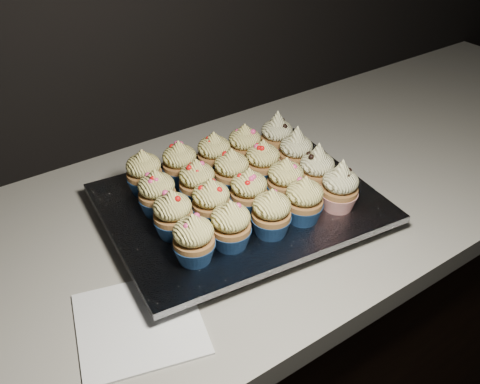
# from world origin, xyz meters

# --- Properties ---
(worktop) EXTENTS (2.44, 0.64, 0.04)m
(worktop) POSITION_xyz_m (0.00, 1.70, 0.88)
(worktop) COLOR beige
(worktop) RESTS_ON cabinet
(napkin) EXTENTS (0.21, 0.21, 0.00)m
(napkin) POSITION_xyz_m (-0.14, 1.54, 0.90)
(napkin) COLOR white
(napkin) RESTS_ON worktop
(baking_tray) EXTENTS (0.45, 0.36, 0.02)m
(baking_tray) POSITION_xyz_m (0.12, 1.67, 0.91)
(baking_tray) COLOR black
(baking_tray) RESTS_ON worktop
(foil_lining) EXTENTS (0.49, 0.40, 0.01)m
(foil_lining) POSITION_xyz_m (0.12, 1.67, 0.93)
(foil_lining) COLOR silver
(foil_lining) RESTS_ON baking_tray
(cupcake_0) EXTENTS (0.06, 0.06, 0.08)m
(cupcake_0) POSITION_xyz_m (-0.03, 1.58, 0.97)
(cupcake_0) COLOR navy
(cupcake_0) RESTS_ON foil_lining
(cupcake_1) EXTENTS (0.06, 0.06, 0.08)m
(cupcake_1) POSITION_xyz_m (0.04, 1.58, 0.97)
(cupcake_1) COLOR navy
(cupcake_1) RESTS_ON foil_lining
(cupcake_2) EXTENTS (0.06, 0.06, 0.08)m
(cupcake_2) POSITION_xyz_m (0.10, 1.56, 0.97)
(cupcake_2) COLOR navy
(cupcake_2) RESTS_ON foil_lining
(cupcake_3) EXTENTS (0.06, 0.06, 0.08)m
(cupcake_3) POSITION_xyz_m (0.17, 1.56, 0.97)
(cupcake_3) COLOR navy
(cupcake_3) RESTS_ON foil_lining
(cupcake_4) EXTENTS (0.06, 0.06, 0.10)m
(cupcake_4) POSITION_xyz_m (0.24, 1.55, 0.97)
(cupcake_4) COLOR #AC2417
(cupcake_4) RESTS_ON foil_lining
(cupcake_5) EXTENTS (0.06, 0.06, 0.08)m
(cupcake_5) POSITION_xyz_m (-0.02, 1.65, 0.97)
(cupcake_5) COLOR navy
(cupcake_5) RESTS_ON foil_lining
(cupcake_6) EXTENTS (0.06, 0.06, 0.08)m
(cupcake_6) POSITION_xyz_m (0.04, 1.64, 0.97)
(cupcake_6) COLOR navy
(cupcake_6) RESTS_ON foil_lining
(cupcake_7) EXTENTS (0.06, 0.06, 0.08)m
(cupcake_7) POSITION_xyz_m (0.11, 1.63, 0.97)
(cupcake_7) COLOR navy
(cupcake_7) RESTS_ON foil_lining
(cupcake_8) EXTENTS (0.06, 0.06, 0.08)m
(cupcake_8) POSITION_xyz_m (0.18, 1.62, 0.97)
(cupcake_8) COLOR navy
(cupcake_8) RESTS_ON foil_lining
(cupcake_9) EXTENTS (0.06, 0.06, 0.10)m
(cupcake_9) POSITION_xyz_m (0.24, 1.61, 0.97)
(cupcake_9) COLOR #AC2417
(cupcake_9) RESTS_ON foil_lining
(cupcake_10) EXTENTS (0.06, 0.06, 0.08)m
(cupcake_10) POSITION_xyz_m (-0.02, 1.71, 0.97)
(cupcake_10) COLOR navy
(cupcake_10) RESTS_ON foil_lining
(cupcake_11) EXTENTS (0.06, 0.06, 0.08)m
(cupcake_11) POSITION_xyz_m (0.05, 1.70, 0.97)
(cupcake_11) COLOR navy
(cupcake_11) RESTS_ON foil_lining
(cupcake_12) EXTENTS (0.06, 0.06, 0.08)m
(cupcake_12) POSITION_xyz_m (0.12, 1.70, 0.97)
(cupcake_12) COLOR navy
(cupcake_12) RESTS_ON foil_lining
(cupcake_13) EXTENTS (0.06, 0.06, 0.08)m
(cupcake_13) POSITION_xyz_m (0.18, 1.69, 0.97)
(cupcake_13) COLOR navy
(cupcake_13) RESTS_ON foil_lining
(cupcake_14) EXTENTS (0.06, 0.06, 0.10)m
(cupcake_14) POSITION_xyz_m (0.25, 1.68, 0.97)
(cupcake_14) COLOR #AC2417
(cupcake_14) RESTS_ON foil_lining
(cupcake_15) EXTENTS (0.06, 0.06, 0.08)m
(cupcake_15) POSITION_xyz_m (-0.00, 1.78, 0.97)
(cupcake_15) COLOR navy
(cupcake_15) RESTS_ON foil_lining
(cupcake_16) EXTENTS (0.06, 0.06, 0.08)m
(cupcake_16) POSITION_xyz_m (0.06, 1.77, 0.97)
(cupcake_16) COLOR navy
(cupcake_16) RESTS_ON foil_lining
(cupcake_17) EXTENTS (0.06, 0.06, 0.08)m
(cupcake_17) POSITION_xyz_m (0.13, 1.76, 0.97)
(cupcake_17) COLOR navy
(cupcake_17) RESTS_ON foil_lining
(cupcake_18) EXTENTS (0.06, 0.06, 0.08)m
(cupcake_18) POSITION_xyz_m (0.19, 1.76, 0.97)
(cupcake_18) COLOR navy
(cupcake_18) RESTS_ON foil_lining
(cupcake_19) EXTENTS (0.06, 0.06, 0.10)m
(cupcake_19) POSITION_xyz_m (0.26, 1.75, 0.97)
(cupcake_19) COLOR #AC2417
(cupcake_19) RESTS_ON foil_lining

